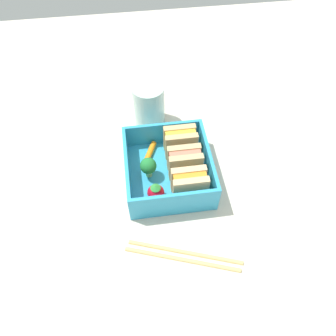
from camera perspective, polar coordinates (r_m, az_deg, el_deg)
name	(u,v)px	position (r cm, az deg, el deg)	size (l,w,h in cm)	color
ground_plane	(168,180)	(61.55, 0.00, -2.05)	(120.00, 120.00, 2.00)	beige
bento_tray	(168,175)	(60.24, 0.00, -1.19)	(16.13, 14.99, 1.20)	#2D99C6
bento_rim	(168,165)	(57.82, 0.00, 0.53)	(16.13, 14.99, 4.81)	#2D99C6
sandwich_left	(180,142)	(60.83, 2.16, 4.60)	(3.45, 5.94, 5.52)	tan
sandwich_center_left	(185,162)	(57.86, 2.91, 1.07)	(3.45, 5.94, 5.52)	tan
sandwich_center	(189,184)	(55.14, 3.74, -2.83)	(3.45, 5.94, 5.52)	#DBB47F
carrot_stick_far_left	(149,153)	(61.95, -3.25, 2.56)	(1.08, 1.08, 5.42)	orange
broccoli_floret	(148,165)	(57.63, -3.48, 0.53)	(2.93, 2.93, 4.26)	#8FBB6A
strawberry_far_left	(156,192)	(55.58, -2.14, -4.24)	(2.93, 2.93, 3.53)	red
chopstick_pair	(184,255)	(53.17, 2.89, -14.92)	(7.77, 17.98, 0.70)	tan
drinking_glass	(149,105)	(67.16, -3.34, 10.94)	(6.34, 6.34, 8.88)	silver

